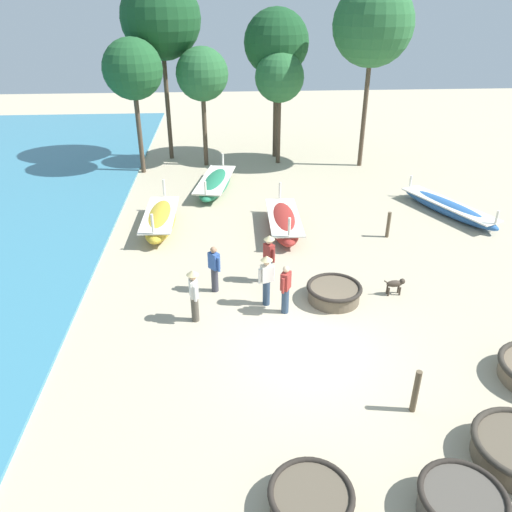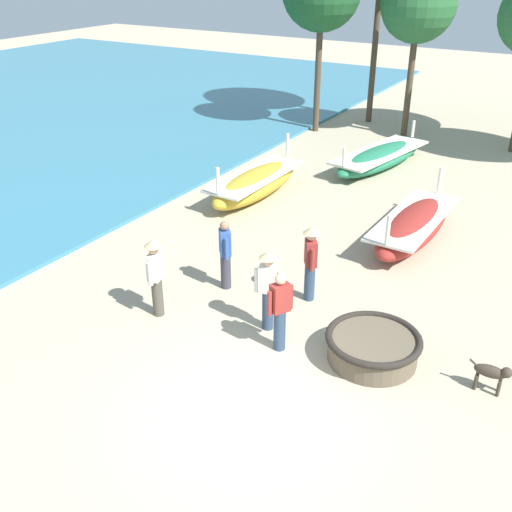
{
  "view_description": "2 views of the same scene",
  "coord_description": "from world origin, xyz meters",
  "px_view_note": "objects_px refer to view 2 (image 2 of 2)",
  "views": [
    {
      "loc": [
        -2.17,
        -10.56,
        8.43
      ],
      "look_at": [
        -1.19,
        3.73,
        0.9
      ],
      "focal_mm": 35.0,
      "sensor_mm": 36.0,
      "label": 1
    },
    {
      "loc": [
        3.85,
        -6.19,
        6.59
      ],
      "look_at": [
        -1.66,
        2.93,
        1.09
      ],
      "focal_mm": 42.0,
      "sensor_mm": 36.0,
      "label": 2
    }
  ],
  "objects_px": {
    "fisherman_standing_right": "(280,310)",
    "tree_leftmost": "(419,5)",
    "long_boat_blue_hull": "(380,158)",
    "fisherman_crouching": "(311,259)",
    "coracle_far_right": "(373,346)",
    "long_boat_red_hull": "(256,183)",
    "fisherman_with_hat": "(225,253)",
    "dog": "(493,373)",
    "long_boat_white_hull": "(413,226)",
    "fisherman_standing_left": "(156,273)",
    "fisherman_by_coracle": "(268,285)"
  },
  "relations": [
    {
      "from": "fisherman_standing_right",
      "to": "tree_leftmost",
      "type": "relative_size",
      "value": 0.26
    },
    {
      "from": "long_boat_blue_hull",
      "to": "fisherman_crouching",
      "type": "distance_m",
      "value": 9.03
    },
    {
      "from": "long_boat_blue_hull",
      "to": "coracle_far_right",
      "type": "bearing_deg",
      "value": -69.93
    },
    {
      "from": "long_boat_red_hull",
      "to": "fisherman_with_hat",
      "type": "relative_size",
      "value": 2.63
    },
    {
      "from": "dog",
      "to": "long_boat_red_hull",
      "type": "bearing_deg",
      "value": 145.09
    },
    {
      "from": "long_boat_white_hull",
      "to": "fisherman_crouching",
      "type": "xyz_separation_m",
      "value": [
        -0.95,
        -3.89,
        0.56
      ]
    },
    {
      "from": "dog",
      "to": "fisherman_standing_right",
      "type": "bearing_deg",
      "value": -167.96
    },
    {
      "from": "fisherman_crouching",
      "to": "dog",
      "type": "distance_m",
      "value": 4.09
    },
    {
      "from": "long_boat_white_hull",
      "to": "fisherman_crouching",
      "type": "height_order",
      "value": "fisherman_crouching"
    },
    {
      "from": "long_boat_red_hull",
      "to": "coracle_far_right",
      "type": "bearing_deg",
      "value": -44.09
    },
    {
      "from": "long_boat_red_hull",
      "to": "tree_leftmost",
      "type": "relative_size",
      "value": 0.67
    },
    {
      "from": "long_boat_white_hull",
      "to": "long_boat_blue_hull",
      "type": "height_order",
      "value": "long_boat_white_hull"
    },
    {
      "from": "dog",
      "to": "long_boat_white_hull",
      "type": "bearing_deg",
      "value": 120.64
    },
    {
      "from": "coracle_far_right",
      "to": "dog",
      "type": "bearing_deg",
      "value": 5.74
    },
    {
      "from": "long_boat_red_hull",
      "to": "dog",
      "type": "distance_m",
      "value": 9.6
    },
    {
      "from": "fisherman_crouching",
      "to": "fisherman_with_hat",
      "type": "distance_m",
      "value": 1.84
    },
    {
      "from": "fisherman_standing_right",
      "to": "fisherman_with_hat",
      "type": "height_order",
      "value": "same"
    },
    {
      "from": "fisherman_crouching",
      "to": "tree_leftmost",
      "type": "distance_m",
      "value": 13.65
    },
    {
      "from": "fisherman_standing_left",
      "to": "fisherman_standing_right",
      "type": "relative_size",
      "value": 1.06
    },
    {
      "from": "long_boat_blue_hull",
      "to": "fisherman_with_hat",
      "type": "relative_size",
      "value": 3.06
    },
    {
      "from": "long_boat_blue_hull",
      "to": "fisherman_standing_right",
      "type": "xyz_separation_m",
      "value": [
        2.11,
        -10.68,
        0.5
      ]
    },
    {
      "from": "long_boat_white_hull",
      "to": "long_boat_blue_hull",
      "type": "xyz_separation_m",
      "value": [
        -2.75,
        4.94,
        -0.06
      ]
    },
    {
      "from": "dog",
      "to": "tree_leftmost",
      "type": "height_order",
      "value": "tree_leftmost"
    },
    {
      "from": "fisherman_standing_left",
      "to": "dog",
      "type": "bearing_deg",
      "value": 9.17
    },
    {
      "from": "fisherman_standing_left",
      "to": "tree_leftmost",
      "type": "xyz_separation_m",
      "value": [
        0.02,
        15.0,
        3.81
      ]
    },
    {
      "from": "fisherman_with_hat",
      "to": "dog",
      "type": "xyz_separation_m",
      "value": [
        5.66,
        -0.6,
        -0.46
      ]
    },
    {
      "from": "fisherman_standing_right",
      "to": "fisherman_standing_left",
      "type": "bearing_deg",
      "value": -174.8
    },
    {
      "from": "fisherman_standing_right",
      "to": "fisherman_with_hat",
      "type": "xyz_separation_m",
      "value": [
        -2.08,
        1.36,
        0.0
      ]
    },
    {
      "from": "long_boat_blue_hull",
      "to": "fisherman_by_coracle",
      "type": "xyz_separation_m",
      "value": [
        1.59,
        -10.21,
        0.62
      ]
    },
    {
      "from": "long_boat_blue_hull",
      "to": "long_boat_white_hull",
      "type": "bearing_deg",
      "value": -60.94
    },
    {
      "from": "fisherman_crouching",
      "to": "fisherman_standing_right",
      "type": "relative_size",
      "value": 1.06
    },
    {
      "from": "fisherman_standing_left",
      "to": "fisherman_by_coracle",
      "type": "height_order",
      "value": "same"
    },
    {
      "from": "fisherman_with_hat",
      "to": "dog",
      "type": "distance_m",
      "value": 5.71
    },
    {
      "from": "coracle_far_right",
      "to": "fisherman_standing_left",
      "type": "height_order",
      "value": "fisherman_standing_left"
    },
    {
      "from": "long_boat_white_hull",
      "to": "long_boat_red_hull",
      "type": "bearing_deg",
      "value": 173.98
    },
    {
      "from": "coracle_far_right",
      "to": "fisherman_with_hat",
      "type": "xyz_separation_m",
      "value": [
        -3.67,
        0.8,
        0.55
      ]
    },
    {
      "from": "long_boat_blue_hull",
      "to": "dog",
      "type": "bearing_deg",
      "value": -60.14
    },
    {
      "from": "fisherman_with_hat",
      "to": "coracle_far_right",
      "type": "bearing_deg",
      "value": -12.27
    },
    {
      "from": "long_boat_blue_hull",
      "to": "long_boat_red_hull",
      "type": "xyz_separation_m",
      "value": [
        -2.18,
        -4.42,
        0.07
      ]
    },
    {
      "from": "coracle_far_right",
      "to": "dog",
      "type": "distance_m",
      "value": 2.01
    },
    {
      "from": "fisherman_crouching",
      "to": "fisherman_standing_right",
      "type": "distance_m",
      "value": 1.88
    },
    {
      "from": "long_boat_blue_hull",
      "to": "tree_leftmost",
      "type": "xyz_separation_m",
      "value": [
        -0.52,
        4.08,
        4.43
      ]
    },
    {
      "from": "fisherman_with_hat",
      "to": "dog",
      "type": "height_order",
      "value": "fisherman_with_hat"
    },
    {
      "from": "coracle_far_right",
      "to": "fisherman_standing_left",
      "type": "distance_m",
      "value": 4.36
    },
    {
      "from": "coracle_far_right",
      "to": "fisherman_crouching",
      "type": "distance_m",
      "value": 2.39
    },
    {
      "from": "coracle_far_right",
      "to": "fisherman_standing_right",
      "type": "bearing_deg",
      "value": -160.45
    },
    {
      "from": "coracle_far_right",
      "to": "fisherman_crouching",
      "type": "height_order",
      "value": "fisherman_crouching"
    },
    {
      "from": "coracle_far_right",
      "to": "long_boat_red_hull",
      "type": "xyz_separation_m",
      "value": [
        -5.88,
        5.69,
        0.13
      ]
    },
    {
      "from": "fisherman_by_coracle",
      "to": "long_boat_blue_hull",
      "type": "bearing_deg",
      "value": 98.85
    },
    {
      "from": "fisherman_by_coracle",
      "to": "fisherman_standing_right",
      "type": "height_order",
      "value": "fisherman_by_coracle"
    }
  ]
}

